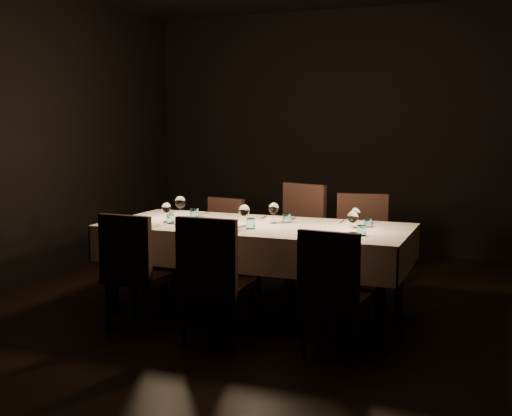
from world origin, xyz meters
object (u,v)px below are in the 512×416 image
at_px(dining_table, 256,233).
at_px(chair_far_left, 220,238).
at_px(chair_near_right, 333,287).
at_px(chair_far_center, 296,234).
at_px(chair_near_center, 213,275).
at_px(chair_near_left, 134,267).
at_px(chair_far_right, 361,243).

height_order(dining_table, chair_far_left, chair_far_left).
bearing_deg(chair_near_right, chair_far_center, -58.22).
height_order(dining_table, chair_near_right, chair_near_right).
bearing_deg(chair_near_center, chair_near_right, -174.39).
xyz_separation_m(chair_far_left, chair_far_center, (0.75, 0.08, 0.07)).
relative_size(chair_near_left, chair_far_right, 0.96).
relative_size(chair_near_center, chair_far_left, 1.09).
relative_size(chair_near_center, chair_near_right, 1.07).
bearing_deg(chair_far_right, chair_near_right, -93.87).
xyz_separation_m(dining_table, chair_near_left, (-0.70, -0.77, -0.18)).
bearing_deg(chair_far_center, dining_table, -74.41).
bearing_deg(chair_near_center, dining_table, -89.50).
relative_size(chair_near_right, chair_far_center, 0.87).
bearing_deg(chair_far_left, dining_table, -36.20).
relative_size(chair_near_left, chair_near_center, 0.97).
height_order(chair_near_right, chair_far_center, chair_far_center).
bearing_deg(chair_far_center, chair_near_right, -42.84).
distance_m(dining_table, chair_far_left, 1.02).
xyz_separation_m(chair_far_left, chair_far_right, (1.39, 0.00, 0.04)).
distance_m(chair_near_right, chair_far_center, 1.78).
distance_m(chair_near_left, chair_far_left, 1.52).
relative_size(dining_table, chair_far_left, 2.90).
xyz_separation_m(chair_near_center, chair_far_left, (-0.68, 1.60, -0.04)).
bearing_deg(dining_table, chair_near_center, -89.24).
bearing_deg(chair_near_right, chair_near_center, 11.56).
bearing_deg(dining_table, chair_near_right, -41.80).
bearing_deg(chair_near_center, chair_far_center, -92.57).
bearing_deg(chair_far_left, chair_near_center, -55.14).
distance_m(chair_near_left, chair_far_center, 1.78).
distance_m(chair_near_center, chair_near_right, 0.86).
relative_size(chair_near_left, chair_near_right, 1.03).
height_order(chair_near_left, chair_far_center, chair_far_center).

